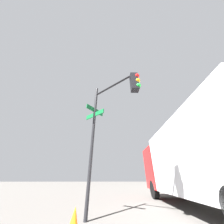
{
  "coord_description": "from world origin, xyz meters",
  "views": [
    {
      "loc": [
        -2.43,
        -6.7,
        1.1
      ],
      "look_at": [
        -7.38,
        -6.56,
        3.99
      ],
      "focal_mm": 18.34,
      "sensor_mm": 36.0,
      "label": 1
    }
  ],
  "objects": [
    {
      "name": "traffic_signal_near",
      "position": [
        -6.35,
        -6.59,
        3.61
      ],
      "size": [
        1.94,
        2.25,
        5.16
      ],
      "color": "black",
      "rests_on": "ground_plane"
    },
    {
      "name": "box_truck_second",
      "position": [
        -8.11,
        -2.76,
        1.88
      ],
      "size": [
        8.58,
        2.86,
        3.37
      ],
      "color": "#B21919",
      "rests_on": "ground_plane"
    }
  ]
}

